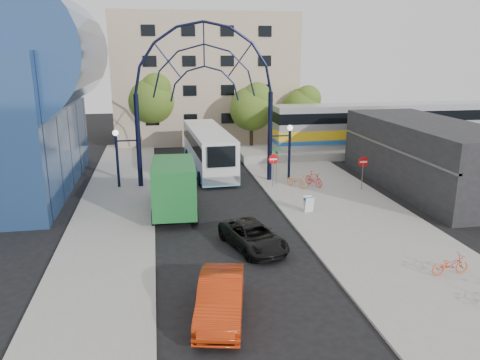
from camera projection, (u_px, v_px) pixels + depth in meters
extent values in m
plane|color=black|center=(238.00, 260.00, 23.04)|extent=(120.00, 120.00, 0.00)
cube|color=gray|center=(357.00, 221.00, 28.19)|extent=(8.00, 56.00, 0.12)
cube|color=gray|center=(112.00, 224.00, 27.61)|extent=(5.00, 50.00, 0.12)
cylinder|color=black|center=(138.00, 142.00, 34.55)|extent=(0.36, 0.36, 7.00)
cylinder|color=black|center=(270.00, 137.00, 36.26)|extent=(0.36, 0.36, 7.00)
cylinder|color=black|center=(118.00, 162.00, 34.67)|extent=(0.20, 0.20, 4.00)
cylinder|color=black|center=(289.00, 156.00, 36.93)|extent=(0.20, 0.20, 4.00)
sphere|color=white|center=(116.00, 133.00, 34.09)|extent=(0.44, 0.44, 0.44)
sphere|color=white|center=(290.00, 128.00, 36.35)|extent=(0.44, 0.44, 0.44)
cylinder|color=slate|center=(273.00, 172.00, 34.93)|extent=(0.06, 0.06, 2.20)
cylinder|color=red|center=(273.00, 159.00, 34.66)|extent=(0.80, 0.04, 0.80)
cube|color=white|center=(273.00, 159.00, 34.63)|extent=(0.55, 0.02, 0.12)
cylinder|color=slate|center=(362.00, 175.00, 34.09)|extent=(0.06, 0.06, 2.20)
cylinder|color=red|center=(363.00, 162.00, 33.83)|extent=(0.76, 0.04, 0.76)
cube|color=white|center=(363.00, 162.00, 33.80)|extent=(0.55, 0.02, 0.12)
cylinder|color=slate|center=(276.00, 166.00, 35.49)|extent=(0.05, 0.05, 2.80)
cube|color=#146626|center=(277.00, 149.00, 35.14)|extent=(0.70, 0.03, 0.18)
cube|color=#146626|center=(277.00, 153.00, 35.21)|extent=(0.03, 0.70, 0.18)
cube|color=white|center=(309.00, 205.00, 29.34)|extent=(0.55, 0.26, 0.99)
cube|color=white|center=(308.00, 203.00, 29.67)|extent=(0.55, 0.26, 0.99)
cube|color=#1E59A5|center=(309.00, 199.00, 29.42)|extent=(0.55, 0.42, 0.14)
cylinder|color=navy|center=(31.00, 51.00, 32.58)|extent=(9.00, 16.00, 9.00)
cube|color=black|center=(427.00, 155.00, 34.61)|extent=(6.00, 16.00, 5.00)
cube|color=tan|center=(203.00, 78.00, 54.75)|extent=(20.00, 12.00, 14.00)
cube|color=gray|center=(395.00, 149.00, 47.24)|extent=(32.00, 5.00, 0.80)
cube|color=#B7B7BC|center=(397.00, 125.00, 46.58)|extent=(25.00, 3.00, 4.20)
cube|color=gold|center=(396.00, 131.00, 46.73)|extent=(25.10, 3.05, 0.90)
cube|color=black|center=(398.00, 115.00, 46.31)|extent=(25.05, 3.05, 1.00)
cube|color=#1E59A5|center=(396.00, 138.00, 46.92)|extent=(25.10, 3.05, 0.35)
cylinder|color=#382314|center=(251.00, 138.00, 48.41)|extent=(0.36, 0.36, 2.52)
sphere|color=#325416|center=(252.00, 109.00, 47.60)|extent=(4.48, 4.48, 4.48)
sphere|color=#325416|center=(257.00, 98.00, 47.10)|extent=(3.08, 3.08, 3.08)
cylinder|color=#382314|center=(153.00, 133.00, 50.45)|extent=(0.36, 0.36, 2.88)
sphere|color=#325416|center=(152.00, 100.00, 49.52)|extent=(5.12, 5.12, 5.12)
sphere|color=#325416|center=(156.00, 88.00, 48.98)|extent=(3.52, 3.52, 3.52)
cylinder|color=#382314|center=(301.00, 134.00, 51.36)|extent=(0.36, 0.36, 2.34)
sphere|color=#325416|center=(302.00, 108.00, 50.60)|extent=(4.16, 4.16, 4.16)
sphere|color=#325416|center=(308.00, 99.00, 50.13)|extent=(2.86, 2.86, 2.86)
cube|color=silver|center=(208.00, 148.00, 40.25)|extent=(3.33, 12.79, 3.20)
cube|color=#5BA4CB|center=(208.00, 163.00, 40.60)|extent=(3.36, 12.79, 0.77)
cube|color=black|center=(208.00, 140.00, 40.08)|extent=(3.37, 12.53, 0.99)
cube|color=black|center=(222.00, 157.00, 34.05)|extent=(2.09, 0.24, 1.54)
cube|color=black|center=(198.00, 137.00, 46.21)|extent=(2.65, 0.31, 1.76)
cylinder|color=black|center=(188.00, 155.00, 44.03)|extent=(0.35, 1.07, 1.06)
cylinder|color=black|center=(216.00, 154.00, 44.61)|extent=(0.35, 1.07, 1.06)
cylinder|color=black|center=(200.00, 178.00, 35.92)|extent=(0.35, 1.07, 1.06)
cylinder|color=black|center=(235.00, 176.00, 36.49)|extent=(0.35, 1.07, 1.06)
cube|color=black|center=(174.00, 185.00, 31.68)|extent=(2.53, 2.64, 2.33)
cube|color=black|center=(174.00, 174.00, 32.77)|extent=(2.12, 0.18, 1.06)
cube|color=#1B682C|center=(174.00, 186.00, 28.42)|extent=(2.73, 4.97, 2.97)
cylinder|color=black|center=(156.00, 197.00, 31.39)|extent=(0.31, 1.03, 1.02)
cylinder|color=black|center=(193.00, 195.00, 31.72)|extent=(0.31, 1.03, 1.02)
cylinder|color=black|center=(154.00, 218.00, 27.44)|extent=(0.31, 1.03, 1.02)
cylinder|color=black|center=(196.00, 216.00, 27.77)|extent=(0.31, 1.03, 1.02)
imported|color=black|center=(253.00, 236.00, 24.24)|extent=(3.42, 5.17, 1.32)
imported|color=#AE2A0A|center=(221.00, 298.00, 17.91)|extent=(2.64, 5.08, 1.59)
imported|color=orange|center=(297.00, 181.00, 34.95)|extent=(1.57, 1.92, 0.98)
imported|color=red|center=(314.00, 179.00, 35.20)|extent=(1.22, 1.89, 1.10)
imported|color=#D3512A|center=(450.00, 265.00, 21.18)|extent=(1.82, 0.67, 0.95)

